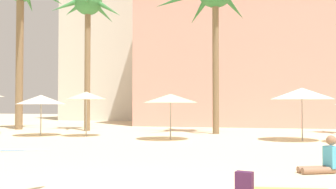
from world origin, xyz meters
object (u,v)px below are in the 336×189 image
(cafe_umbrella_6, at_px, (302,94))
(person_far_right, at_px, (325,160))
(cafe_umbrella_3, at_px, (171,98))
(palm_tree_left, at_px, (88,11))
(backpack, at_px, (244,184))
(cafe_umbrella_1, at_px, (86,96))
(cafe_umbrella_0, at_px, (41,100))

(cafe_umbrella_6, distance_m, person_far_right, 8.68)
(cafe_umbrella_3, bearing_deg, palm_tree_left, 143.12)
(backpack, bearing_deg, cafe_umbrella_6, 2.69)
(palm_tree_left, distance_m, backpack, 19.94)
(cafe_umbrella_1, relative_size, cafe_umbrella_3, 0.91)
(palm_tree_left, xyz_separation_m, cafe_umbrella_1, (1.92, -4.09, -5.55))
(cafe_umbrella_1, xyz_separation_m, cafe_umbrella_3, (4.69, -0.87, -0.18))
(cafe_umbrella_3, bearing_deg, person_far_right, -53.94)
(cafe_umbrella_0, bearing_deg, cafe_umbrella_1, 4.55)
(cafe_umbrella_0, distance_m, backpack, 15.64)
(palm_tree_left, distance_m, cafe_umbrella_0, 7.20)
(cafe_umbrella_0, xyz_separation_m, cafe_umbrella_3, (7.19, -0.67, 0.02))
(cafe_umbrella_0, height_order, cafe_umbrella_3, cafe_umbrella_0)
(palm_tree_left, bearing_deg, cafe_umbrella_6, -18.12)
(palm_tree_left, xyz_separation_m, backpack, (10.40, -15.30, -7.46))
(cafe_umbrella_3, bearing_deg, backpack, -69.89)
(cafe_umbrella_0, bearing_deg, cafe_umbrella_6, 0.87)
(cafe_umbrella_1, distance_m, cafe_umbrella_6, 10.59)
(backpack, bearing_deg, cafe_umbrella_3, 33.50)
(palm_tree_left, xyz_separation_m, cafe_umbrella_6, (12.51, -4.09, -5.53))
(palm_tree_left, xyz_separation_m, cafe_umbrella_0, (-0.58, -4.29, -5.75))
(palm_tree_left, bearing_deg, cafe_umbrella_0, -97.72)
(cafe_umbrella_3, xyz_separation_m, backpack, (3.78, -10.34, -1.73))
(cafe_umbrella_3, bearing_deg, cafe_umbrella_6, 8.35)
(palm_tree_left, height_order, cafe_umbrella_0, palm_tree_left)
(palm_tree_left, relative_size, cafe_umbrella_0, 3.58)
(cafe_umbrella_6, bearing_deg, cafe_umbrella_3, -171.65)
(cafe_umbrella_0, distance_m, cafe_umbrella_1, 2.52)
(palm_tree_left, xyz_separation_m, person_far_right, (12.15, -12.58, -7.36))
(palm_tree_left, relative_size, backpack, 21.89)
(cafe_umbrella_1, bearing_deg, cafe_umbrella_0, -175.45)
(cafe_umbrella_1, bearing_deg, cafe_umbrella_3, -10.46)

